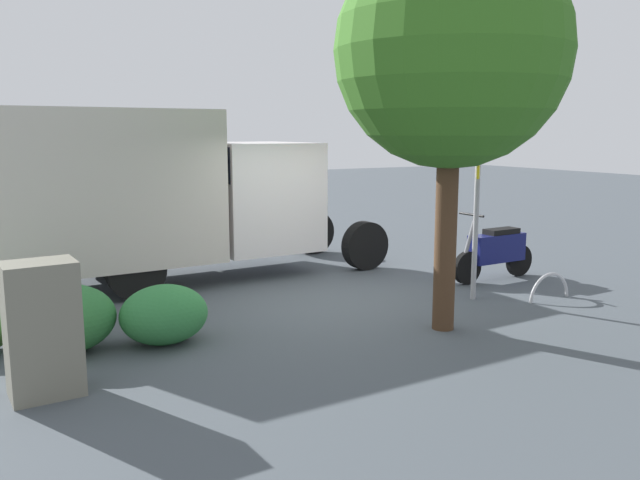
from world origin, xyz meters
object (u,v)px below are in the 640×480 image
box_truck_near (150,189)px  bike_rack_hoop (549,300)px  motorcycle (496,250)px  utility_cabinet (43,329)px  stop_sign (479,164)px  street_tree (452,52)px

box_truck_near → bike_rack_hoop: bearing=-41.2°
motorcycle → utility_cabinet: bearing=9.9°
motorcycle → stop_sign: stop_sign is taller
bike_rack_hoop → motorcycle: bearing=-99.6°
motorcycle → street_tree: street_tree is taller
box_truck_near → motorcycle: (-5.28, 2.61, -1.08)m
bike_rack_hoop → stop_sign: bearing=-30.4°
stop_sign → box_truck_near: bearing=-40.5°
motorcycle → bike_rack_hoop: 1.54m
box_truck_near → stop_sign: 5.33m
box_truck_near → motorcycle: 5.98m
motorcycle → utility_cabinet: size_ratio=1.36×
street_tree → bike_rack_hoop: size_ratio=5.86×
stop_sign → bike_rack_hoop: (-1.00, 0.59, -2.07)m
box_truck_near → utility_cabinet: 4.86m
utility_cabinet → bike_rack_hoop: (-7.20, -0.22, -0.67)m
stop_sign → utility_cabinet: size_ratio=2.33×
box_truck_near → motorcycle: bearing=-28.8°
motorcycle → bike_rack_hoop: (0.24, 1.43, -0.52)m
utility_cabinet → stop_sign: bearing=-172.6°
bike_rack_hoop → street_tree: bearing=9.1°
street_tree → utility_cabinet: bearing=-2.0°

